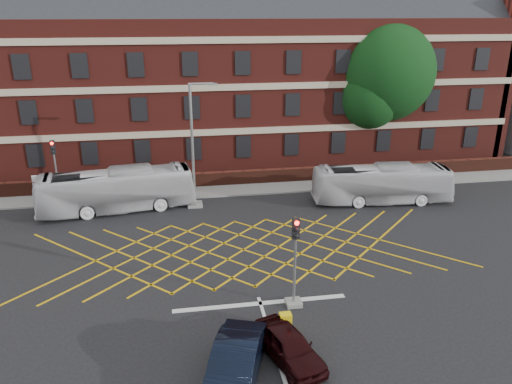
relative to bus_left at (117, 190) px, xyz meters
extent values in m
plane|color=black|center=(7.44, -9.23, -1.42)|extent=(120.00, 120.00, 0.00)
cube|color=maroon|center=(7.44, 12.77, 4.58)|extent=(50.00, 12.00, 12.00)
cube|color=black|center=(7.44, 12.77, 10.58)|extent=(51.00, 10.61, 10.61)
cube|color=#B7A88C|center=(7.44, 6.69, 5.58)|extent=(50.00, 0.18, 0.50)
cube|color=black|center=(7.44, 6.71, 4.08)|extent=(1.20, 0.14, 1.80)
cube|color=#441B12|center=(7.44, 3.77, -0.87)|extent=(56.00, 0.50, 1.10)
cube|color=slate|center=(7.44, 2.77, -1.36)|extent=(60.00, 3.00, 0.12)
cube|color=#CC990C|center=(7.44, -7.23, -1.41)|extent=(8.22, 8.22, 0.02)
cube|color=silver|center=(7.44, -12.73, -1.41)|extent=(8.00, 0.30, 0.02)
imported|color=silver|center=(0.00, 0.00, 0.00)|extent=(10.42, 3.76, 2.84)
imported|color=silver|center=(17.93, -1.46, -0.09)|extent=(9.68, 3.07, 2.65)
imported|color=black|center=(5.65, -17.61, -0.66)|extent=(3.03, 4.88, 1.52)
imported|color=black|center=(7.84, -16.74, -0.79)|extent=(2.61, 3.98, 1.26)
cylinder|color=black|center=(21.65, 8.25, 1.61)|extent=(0.90, 0.90, 6.06)
sphere|color=black|center=(21.65, 8.25, 6.32)|extent=(8.36, 8.36, 8.36)
sphere|color=black|center=(20.15, 7.45, 4.44)|extent=(5.43, 5.43, 5.43)
sphere|color=black|center=(23.15, 9.05, 4.84)|extent=(5.01, 5.01, 5.01)
cube|color=slate|center=(8.92, -13.07, -1.32)|extent=(0.70, 0.70, 0.20)
cylinder|color=gray|center=(8.92, -13.07, 0.33)|extent=(0.12, 0.12, 3.50)
cube|color=black|center=(8.92, -13.07, 2.38)|extent=(0.30, 0.25, 0.95)
sphere|color=#FF0C05|center=(8.92, -13.21, 2.70)|extent=(0.20, 0.20, 0.20)
cube|color=slate|center=(-4.27, 2.74, -1.32)|extent=(0.70, 0.70, 0.20)
cylinder|color=gray|center=(-4.27, 2.74, 0.33)|extent=(0.12, 0.12, 3.50)
cube|color=black|center=(-4.27, 2.74, 2.38)|extent=(0.30, 0.25, 0.95)
sphere|color=#FF0C05|center=(-4.27, 2.60, 2.70)|extent=(0.20, 0.20, 0.20)
cube|color=slate|center=(5.11, -0.09, -1.32)|extent=(1.00, 1.00, 0.20)
cylinder|color=gray|center=(5.11, -0.09, 2.71)|extent=(0.18, 0.18, 8.26)
cylinder|color=gray|center=(5.81, -0.09, 6.84)|extent=(1.60, 0.12, 0.12)
cube|color=gray|center=(6.61, -0.09, 6.79)|extent=(0.50, 0.20, 0.12)
cylinder|color=gray|center=(-5.16, 1.96, -0.32)|extent=(0.10, 0.10, 2.20)
cube|color=silver|center=(-5.16, 1.88, 0.48)|extent=(1.10, 0.06, 0.45)
cube|color=silver|center=(-5.16, 1.88, -0.02)|extent=(1.10, 0.06, 0.40)
cube|color=silver|center=(-5.16, 1.88, -0.47)|extent=(1.10, 0.06, 0.35)
cube|color=yellow|center=(8.10, -14.97, -0.99)|extent=(0.49, 0.38, 0.86)
camera|label=1|loc=(4.01, -32.09, 11.25)|focal=35.00mm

